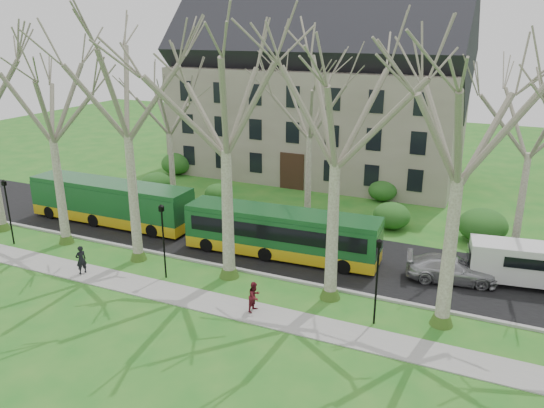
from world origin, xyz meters
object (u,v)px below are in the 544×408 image
at_px(van_a, 521,265).
at_px(pedestrian_a, 81,260).
at_px(bus_follow, 281,233).
at_px(sedan, 451,269).
at_px(pedestrian_b, 255,296).
at_px(bus_lead, 111,202).

xyz_separation_m(van_a, pedestrian_a, (-22.94, -8.85, -0.32)).
bearing_deg(bus_follow, sedan, 0.86).
xyz_separation_m(sedan, pedestrian_b, (-8.56, -7.45, 0.07)).
xyz_separation_m(sedan, van_a, (3.47, 1.12, 0.46)).
bearing_deg(bus_lead, sedan, 0.64).
distance_m(bus_lead, pedestrian_b, 16.53).
height_order(van_a, pedestrian_b, van_a).
xyz_separation_m(bus_lead, pedestrian_a, (4.01, -7.36, -0.72)).
bearing_deg(sedan, bus_follow, 83.72).
bearing_deg(sedan, van_a, -82.39).
bearing_deg(pedestrian_a, van_a, 132.85).
xyz_separation_m(bus_follow, pedestrian_b, (1.45, -6.75, -0.73)).
height_order(bus_lead, bus_follow, bus_lead).
xyz_separation_m(pedestrian_a, pedestrian_b, (10.91, 0.28, -0.07)).
bearing_deg(van_a, bus_lead, 175.12).
bearing_deg(sedan, pedestrian_b, 120.76).
distance_m(sedan, pedestrian_b, 11.35).
relative_size(bus_follow, pedestrian_b, 7.72).
bearing_deg(bus_follow, van_a, 4.55).
bearing_deg(bus_follow, pedestrian_b, -81.03).
relative_size(sedan, van_a, 0.92).
bearing_deg(bus_follow, bus_lead, 175.45).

